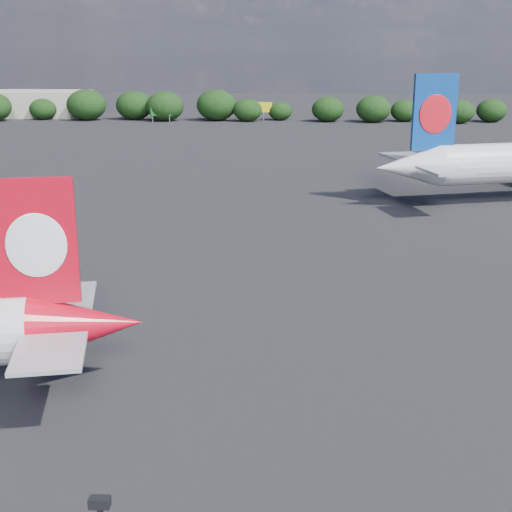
{
  "coord_description": "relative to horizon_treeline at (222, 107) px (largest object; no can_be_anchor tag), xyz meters",
  "views": [
    {
      "loc": [
        17.73,
        -34.98,
        21.98
      ],
      "look_at": [
        16.0,
        12.0,
        8.0
      ],
      "focal_mm": 50.0,
      "sensor_mm": 36.0,
      "label": 1
    }
  ],
  "objects": [
    {
      "name": "ground",
      "position": [
        0.29,
        -120.29,
        -4.06
      ],
      "size": [
        500.0,
        500.0,
        0.0
      ],
      "primitive_type": "plane",
      "color": "black",
      "rests_on": "ground"
    },
    {
      "name": "highway_sign",
      "position": [
        -17.71,
        -4.29,
        -0.93
      ],
      "size": [
        6.0,
        0.3,
        4.5
      ],
      "color": "#14651B",
      "rests_on": "ground"
    },
    {
      "name": "billboard_yellow",
      "position": [
        12.29,
        1.71,
        -0.19
      ],
      "size": [
        5.0,
        0.3,
        5.5
      ],
      "color": "gold",
      "rests_on": "ground"
    },
    {
      "name": "horizon_treeline",
      "position": [
        0.0,
        0.0,
        0.0
      ],
      "size": [
        206.48,
        15.97,
        9.23
      ],
      "color": "black",
      "rests_on": "ground"
    },
    {
      "name": "terminal_building",
      "position": [
        -64.71,
        11.71,
        -0.06
      ],
      "size": [
        42.0,
        16.0,
        8.0
      ],
      "color": "#A19A8B",
      "rests_on": "ground"
    }
  ]
}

